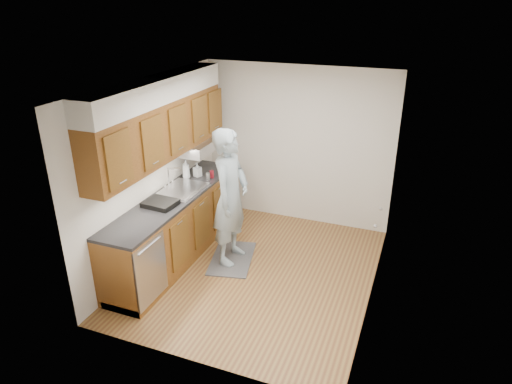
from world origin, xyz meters
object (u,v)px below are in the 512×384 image
person (230,189)px  soap_bottle_a (186,169)px  soap_bottle_b (197,170)px  soda_can (212,174)px  dish_rack (160,203)px  steel_can (208,176)px

person → soap_bottle_a: (-0.91, 0.43, 0.00)m
soap_bottle_b → soda_can: 0.23m
soap_bottle_b → dish_rack: (0.03, -1.08, -0.08)m
person → soap_bottle_b: (-0.79, 0.56, -0.04)m
person → dish_rack: (-0.76, -0.52, -0.11)m
soap_bottle_b → dish_rack: bearing=-88.4°
soap_bottle_b → soda_can: soap_bottle_b is taller
soap_bottle_a → soda_can: size_ratio=2.67×
steel_can → dish_rack: 1.02m
person → soap_bottle_b: bearing=55.0°
dish_rack → soap_bottle_a: bearing=103.4°
steel_can → dish_rack: bearing=-100.2°
steel_can → person: bearing=-40.0°
person → soap_bottle_a: size_ratio=7.23×
soda_can → steel_can: 0.10m
person → dish_rack: person is taller
person → steel_can: 0.76m
soda_can → soap_bottle_b: bearing=-174.2°
person → soap_bottle_a: person is taller
soap_bottle_a → soda_can: (0.35, 0.14, -0.09)m
soda_can → steel_can: bearing=-97.6°
steel_can → dish_rack: steel_can is taller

